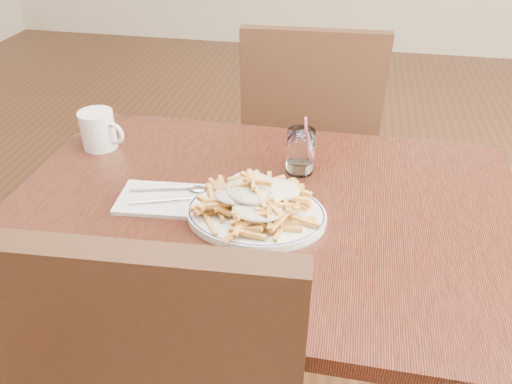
% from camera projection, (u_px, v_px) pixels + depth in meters
% --- Properties ---
extents(table, '(1.20, 0.80, 0.75)m').
position_uv_depth(table, '(262.00, 232.00, 1.20)').
color(table, black).
rests_on(table, ground).
extents(chair_far, '(0.48, 0.48, 0.99)m').
position_uv_depth(chair_far, '(309.00, 139.00, 1.82)').
color(chair_far, black).
rests_on(chair_far, ground).
extents(fries_plate, '(0.37, 0.34, 0.02)m').
position_uv_depth(fries_plate, '(256.00, 214.00, 1.11)').
color(fries_plate, white).
rests_on(fries_plate, table).
extents(loaded_fries, '(0.30, 0.26, 0.08)m').
position_uv_depth(loaded_fries, '(256.00, 195.00, 1.08)').
color(loaded_fries, gold).
rests_on(loaded_fries, fries_plate).
extents(napkin, '(0.22, 0.15, 0.01)m').
position_uv_depth(napkin, '(163.00, 199.00, 1.16)').
color(napkin, silver).
rests_on(napkin, table).
extents(cutlery, '(0.21, 0.13, 0.01)m').
position_uv_depth(cutlery, '(163.00, 195.00, 1.16)').
color(cutlery, silver).
rests_on(cutlery, napkin).
extents(water_glass, '(0.07, 0.07, 0.16)m').
position_uv_depth(water_glass, '(300.00, 154.00, 1.25)').
color(water_glass, white).
rests_on(water_glass, table).
extents(coffee_mug, '(0.13, 0.09, 0.10)m').
position_uv_depth(coffee_mug, '(99.00, 130.00, 1.36)').
color(coffee_mug, white).
rests_on(coffee_mug, table).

